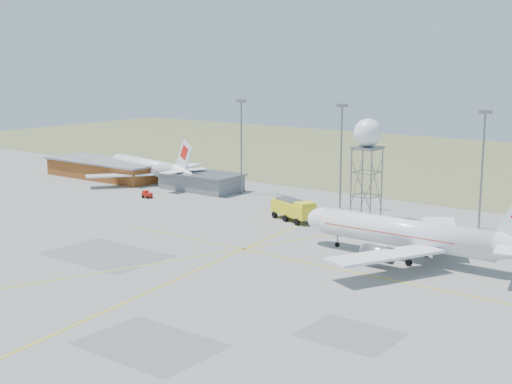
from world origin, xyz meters
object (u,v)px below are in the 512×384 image
Objects in this scene: fire_truck at (294,211)px; radar_tower at (367,163)px; airliner_main at (409,234)px; airliner_far at (149,167)px; baggage_tug at (147,195)px.

radar_tower is at bearing 63.28° from fire_truck.
airliner_far is at bearing -17.35° from airliner_main.
baggage_tug is (-64.87, 9.62, -3.24)m from airliner_main.
airliner_far is 3.22× the size of fire_truck.
radar_tower reaches higher than airliner_far.
airliner_far is 61.33m from radar_tower.
airliner_main is 3.53× the size of fire_truck.
airliner_main is at bearing -47.65° from radar_tower.
baggage_tug is (-36.98, -1.23, -1.31)m from fire_truck.
radar_tower reaches higher than baggage_tug.
radar_tower is at bearing 4.35° from baggage_tug.
airliner_far reaches higher than fire_truck.
radar_tower is 8.48× the size of baggage_tug.
airliner_main is at bearing 174.16° from airliner_far.
baggage_tug is at bearing -158.38° from fire_truck.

